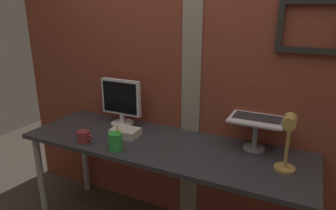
{
  "coord_description": "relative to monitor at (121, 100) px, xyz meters",
  "views": [
    {
      "loc": [
        0.73,
        -1.65,
        1.66
      ],
      "look_at": [
        -0.15,
        0.14,
        1.03
      ],
      "focal_mm": 32.35,
      "sensor_mm": 36.0,
      "label": 1
    }
  ],
  "objects": [
    {
      "name": "paper_clutter_stack",
      "position": [
        0.16,
        -0.19,
        -0.17
      ],
      "size": [
        0.21,
        0.15,
        0.06
      ],
      "primitive_type": "cube",
      "rotation": [
        0.0,
        0.0,
        0.05
      ],
      "color": "silver",
      "rests_on": "desk"
    },
    {
      "name": "brick_wall_back",
      "position": [
        0.6,
        0.18,
        0.34
      ],
      "size": [
        3.36,
        0.16,
        2.64
      ],
      "color": "brown",
      "rests_on": "ground_plane"
    },
    {
      "name": "monitor",
      "position": [
        0.0,
        0.0,
        0.0
      ],
      "size": [
        0.34,
        0.18,
        0.36
      ],
      "color": "white",
      "rests_on": "desk"
    },
    {
      "name": "desk_lamp",
      "position": [
        1.25,
        -0.25,
        0.02
      ],
      "size": [
        0.12,
        0.2,
        0.36
      ],
      "color": "tan",
      "rests_on": "desk"
    },
    {
      "name": "desk",
      "position": [
        0.46,
        -0.19,
        -0.28
      ],
      "size": [
        2.0,
        0.63,
        0.78
      ],
      "color": "#333338",
      "rests_on": "ground_plane"
    },
    {
      "name": "pen_cup",
      "position": [
        0.23,
        -0.4,
        -0.14
      ],
      "size": [
        0.09,
        0.09,
        0.17
      ],
      "color": "green",
      "rests_on": "desk"
    },
    {
      "name": "laptop_stand",
      "position": [
        1.04,
        0.0,
        -0.06
      ],
      "size": [
        0.28,
        0.22,
        0.2
      ],
      "color": "gray",
      "rests_on": "desk"
    },
    {
      "name": "laptop",
      "position": [
        1.04,
        0.07,
        0.05
      ],
      "size": [
        0.34,
        0.3,
        0.21
      ],
      "color": "white",
      "rests_on": "laptop_stand"
    },
    {
      "name": "coffee_mug",
      "position": [
        -0.04,
        -0.4,
        -0.16
      ],
      "size": [
        0.12,
        0.09,
        0.08
      ],
      "color": "maroon",
      "rests_on": "desk"
    }
  ]
}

